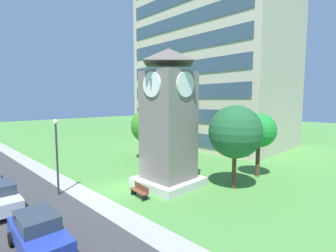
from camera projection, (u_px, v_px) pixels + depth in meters
ground_plane at (117, 189)px, 18.67m from camera, size 160.00×160.00×0.00m
street_asphalt at (18, 218)px, 13.98m from camera, size 120.00×7.20×0.01m
kerb_strip at (90, 197)px, 17.08m from camera, size 120.00×1.60×0.01m
office_building at (214, 53)px, 38.43m from camera, size 21.96×15.14×28.80m
clock_tower at (168, 125)px, 19.20m from camera, size 4.53×4.53×10.75m
park_bench at (140, 191)px, 17.06m from camera, size 1.85×0.71×0.88m
street_lamp at (57, 148)px, 17.26m from camera, size 0.36×0.36×5.44m
tree_by_building at (148, 126)px, 28.18m from camera, size 4.04×4.04×5.89m
tree_streetside at (235, 132)px, 18.45m from camera, size 4.04×4.04×6.42m
tree_near_tower at (259, 131)px, 21.52m from camera, size 3.02×3.02×5.67m
parked_car_blue at (39, 233)px, 10.87m from camera, size 4.34×2.03×1.69m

